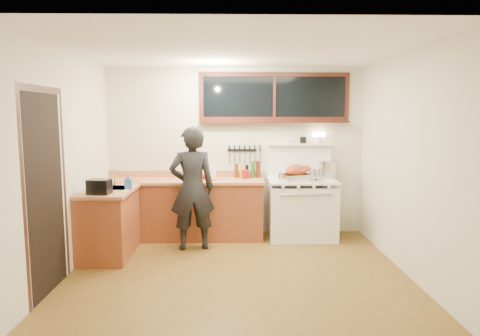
{
  "coord_description": "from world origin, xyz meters",
  "views": [
    {
      "loc": [
        -0.06,
        -4.96,
        1.88
      ],
      "look_at": [
        0.05,
        0.85,
        1.15
      ],
      "focal_mm": 32.0,
      "sensor_mm": 36.0,
      "label": 1
    }
  ],
  "objects_px": {
    "man": "(192,188)",
    "roast_turkey": "(296,174)",
    "vintage_stove": "(302,208)",
    "cutting_board": "(202,177)"
  },
  "relations": [
    {
      "from": "vintage_stove",
      "to": "man",
      "type": "relative_size",
      "value": 0.93
    },
    {
      "from": "man",
      "to": "cutting_board",
      "type": "distance_m",
      "value": 0.51
    },
    {
      "from": "man",
      "to": "roast_turkey",
      "type": "relative_size",
      "value": 3.41
    },
    {
      "from": "man",
      "to": "cutting_board",
      "type": "bearing_deg",
      "value": 78.34
    },
    {
      "from": "man",
      "to": "cutting_board",
      "type": "height_order",
      "value": "man"
    },
    {
      "from": "vintage_stove",
      "to": "roast_turkey",
      "type": "distance_m",
      "value": 0.55
    },
    {
      "from": "man",
      "to": "cutting_board",
      "type": "xyz_separation_m",
      "value": [
        0.1,
        0.5,
        0.09
      ]
    },
    {
      "from": "cutting_board",
      "to": "roast_turkey",
      "type": "distance_m",
      "value": 1.41
    },
    {
      "from": "man",
      "to": "roast_turkey",
      "type": "xyz_separation_m",
      "value": [
        1.51,
        0.42,
        0.14
      ]
    },
    {
      "from": "man",
      "to": "roast_turkey",
      "type": "height_order",
      "value": "man"
    }
  ]
}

